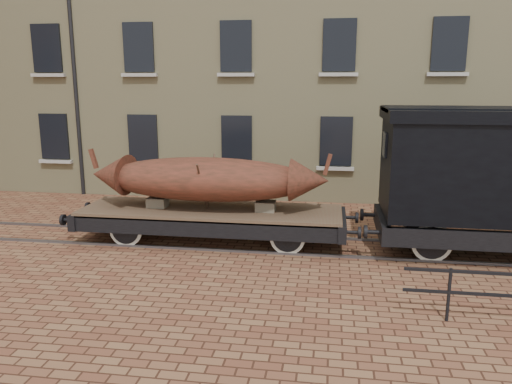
# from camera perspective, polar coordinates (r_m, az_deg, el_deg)

# --- Properties ---
(ground) EXTENTS (90.00, 90.00, 0.00)m
(ground) POSITION_cam_1_polar(r_m,az_deg,el_deg) (13.20, 4.54, -6.14)
(ground) COLOR brown
(warehouse_cream) EXTENTS (40.00, 10.19, 14.00)m
(warehouse_cream) POSITION_cam_1_polar(r_m,az_deg,el_deg) (22.75, 14.85, 19.14)
(warehouse_cream) COLOR #C4B780
(warehouse_cream) RESTS_ON ground
(rail_track) EXTENTS (30.00, 1.52, 0.06)m
(rail_track) POSITION_cam_1_polar(r_m,az_deg,el_deg) (13.19, 4.55, -6.02)
(rail_track) COLOR #59595E
(rail_track) RESTS_ON ground
(flatcar_wagon) EXTENTS (7.77, 2.11, 1.17)m
(flatcar_wagon) POSITION_cam_1_polar(r_m,az_deg,el_deg) (13.33, -5.16, -2.69)
(flatcar_wagon) COLOR brown
(flatcar_wagon) RESTS_ON ground
(iron_boat) EXTENTS (6.48, 1.89, 1.55)m
(iron_boat) POSITION_cam_1_polar(r_m,az_deg,el_deg) (13.13, -5.65, 1.51)
(iron_boat) COLOR brown
(iron_boat) RESTS_ON flatcar_wagon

